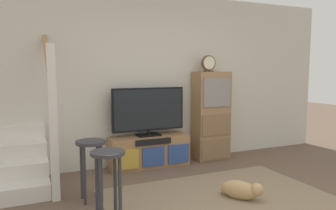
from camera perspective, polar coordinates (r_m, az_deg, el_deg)
The scene contains 10 objects.
back_wall at distance 5.30m, azimuth -1.34°, elevation 4.54°, with size 6.40×0.12×2.70m, color beige.
area_rug at distance 3.95m, azimuth 9.47°, elevation -16.22°, with size 2.60×1.80×0.01m, color #847056.
media_console at distance 5.10m, azimuth -3.30°, elevation -8.12°, with size 1.25×0.38×0.49m.
television at distance 5.01m, azimuth -3.44°, elevation -0.94°, with size 1.15×0.22×0.75m.
side_cabinet at distance 5.50m, azimuth 7.58°, elevation -1.91°, with size 0.58×0.38×1.47m.
desk_clock at distance 5.39m, azimuth 7.14°, elevation 7.23°, with size 0.25×0.08×0.27m.
staircase at distance 4.79m, azimuth -25.85°, elevation -8.15°, with size 1.00×1.36×2.20m.
bar_stool_near at distance 3.32m, azimuth -10.50°, elevation -11.05°, with size 0.34×0.34×0.71m.
bar_stool_far at distance 3.86m, azimuth -13.38°, elevation -8.73°, with size 0.34×0.34×0.70m.
dog at distance 4.00m, azimuth 12.79°, elevation -14.32°, with size 0.41×0.49×0.23m.
Camera 1 is at (-2.02, -2.44, 1.51)m, focal length 34.71 mm.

